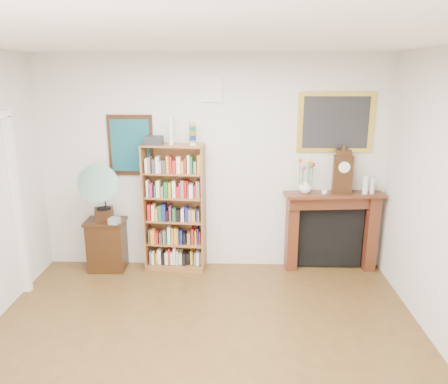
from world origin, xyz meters
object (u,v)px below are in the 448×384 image
cd_stack (114,221)px  fireplace (331,224)px  bottle_right (372,186)px  flower_vase (305,186)px  side_cabinet (107,245)px  gramophone (99,189)px  bookshelf (174,202)px  mantel_clock (343,172)px  teacup (324,192)px  bottle_left (365,185)px

cd_stack → fireplace: bearing=4.8°
bottle_right → flower_vase: bearing=179.6°
side_cabinet → gramophone: gramophone is taller
bottle_right → bookshelf: bearing=179.9°
gramophone → mantel_clock: mantel_clock is taller
bookshelf → gramophone: 0.96m
gramophone → teacup: bearing=-16.5°
bookshelf → bottle_right: size_ratio=9.70×
bottle_right → gramophone: bearing=-177.5°
side_cabinet → teacup: (2.82, -0.03, 0.75)m
side_cabinet → mantel_clock: (3.05, 0.07, 0.99)m
bookshelf → side_cabinet: size_ratio=2.80×
cd_stack → mantel_clock: (2.89, 0.19, 0.61)m
gramophone → flower_vase: 2.61m
side_cabinet → bottle_left: bottle_left is taller
gramophone → teacup: gramophone is taller
bookshelf → mantel_clock: bookshelf is taller
side_cabinet → mantel_clock: bearing=0.7°
bookshelf → flower_vase: size_ratio=11.33×
flower_vase → bottle_right: (0.84, -0.01, 0.01)m
cd_stack → mantel_clock: 2.96m
bottle_right → fireplace: bearing=171.9°
bookshelf → flower_vase: bearing=5.7°
bookshelf → fireplace: 2.08m
cd_stack → mantel_clock: size_ratio=0.22×
gramophone → flower_vase: size_ratio=4.61×
side_cabinet → bottle_left: (3.34, 0.02, 0.84)m
gramophone → bottle_left: size_ratio=3.29×
gramophone → cd_stack: (0.17, -0.02, -0.41)m
cd_stack → bottle_right: bearing=3.0°
bookshelf → flower_vase: 1.69m
flower_vase → fireplace: bearing=9.2°
teacup → mantel_clock: bearing=22.3°
gramophone → bottle_left: (3.36, 0.13, 0.05)m
fireplace → bottle_left: bearing=-17.9°
bottle_right → side_cabinet: bearing=-179.3°
gramophone → bottle_right: (3.45, 0.15, 0.03)m
fireplace → bottle_right: 0.72m
fireplace → bottle_right: bottle_right is taller
side_cabinet → bottle_left: bearing=-0.1°
bottle_left → side_cabinet: bearing=-179.6°
teacup → bookshelf: bearing=177.7°
gramophone → fireplace: bearing=-13.9°
flower_vase → bottle_left: bottle_left is taller
side_cabinet → teacup: size_ratio=9.01×
bookshelf → bottle_right: (2.52, -0.00, 0.23)m
gramophone → bottle_left: 3.36m
fireplace → mantel_clock: bearing=-31.7°
bookshelf → teacup: bearing=3.4°
side_cabinet → fireplace: fireplace is taller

